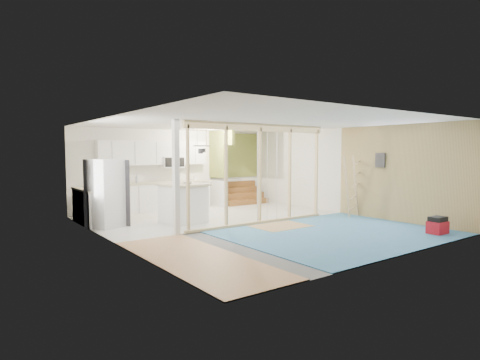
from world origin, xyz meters
TOP-DOWN VIEW (x-y plane):
  - room at (0.00, 0.00)m, footprint 7.01×8.01m
  - floor_overlays at (0.07, 0.06)m, footprint 7.00×8.00m
  - stud_frame at (-0.24, -0.00)m, footprint 4.66×0.14m
  - base_cabinets at (-1.61, 3.36)m, footprint 4.45×2.24m
  - upper_cabinets at (-0.84, 3.82)m, footprint 3.60×0.41m
  - green_partition at (2.04, 3.66)m, footprint 2.25×1.51m
  - pot_rack at (-0.31, 1.89)m, footprint 0.52×0.52m
  - sheathing_panel at (3.48, -2.00)m, footprint 0.02×4.00m
  - electrical_panel at (3.43, -1.40)m, footprint 0.04×0.30m
  - ceiling_light at (1.40, 3.00)m, footprint 0.32×0.32m
  - fridge at (-3.06, 1.88)m, footprint 0.99×0.95m
  - island at (-1.22, 1.33)m, footprint 1.20×1.20m
  - bowl at (-1.09, 1.30)m, footprint 0.33×0.33m
  - soap_bottle_a at (-1.49, 3.81)m, footprint 0.12×0.12m
  - soap_bottle_b at (0.45, 3.62)m, footprint 0.10×0.11m
  - toolbox at (2.76, -3.40)m, footprint 0.44×0.34m
  - ladder at (3.14, -0.70)m, footprint 0.95×0.10m

SIDE VIEW (x-z plane):
  - floor_overlays at x=0.07m, z-range 0.00..0.02m
  - toolbox at x=2.76m, z-range -0.01..0.40m
  - base_cabinets at x=-1.61m, z-range 0.00..0.93m
  - island at x=-1.22m, z-range 0.00..1.04m
  - fridge at x=-3.06m, z-range 0.00..1.70m
  - ladder at x=3.14m, z-range 0.02..1.78m
  - green_partition at x=2.04m, z-range -0.36..2.24m
  - soap_bottle_b at x=0.45m, z-range 0.93..1.12m
  - soap_bottle_a at x=-1.49m, z-range 0.93..1.20m
  - bowl at x=-1.09m, z-range 1.04..1.11m
  - sheathing_panel at x=3.48m, z-range 0.00..2.60m
  - room at x=0.00m, z-range 0.00..2.61m
  - stud_frame at x=-0.24m, z-range 0.29..2.89m
  - electrical_panel at x=3.43m, z-range 1.45..1.85m
  - upper_cabinets at x=-0.84m, z-range 1.39..2.25m
  - pot_rack at x=-0.31m, z-range 1.64..2.36m
  - ceiling_light at x=1.40m, z-range 2.50..2.58m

